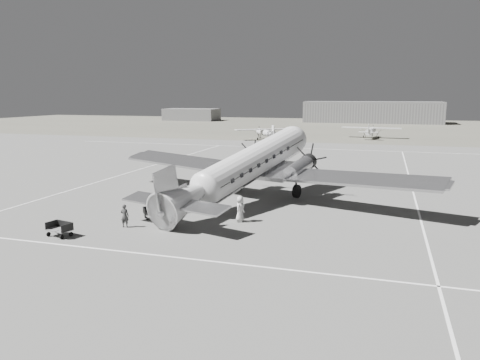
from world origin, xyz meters
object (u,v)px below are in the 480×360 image
baggage_cart_near (154,213)px  baggage_cart_far (59,229)px  ramp_agent (170,202)px  ground_crew (125,216)px  dc3_airliner (247,168)px  light_plane_left (265,134)px  light_plane_right (371,132)px  passenger (240,209)px  hangar_main (372,112)px  shed_secondary (192,115)px

baggage_cart_near → baggage_cart_far: 6.59m
ramp_agent → ground_crew: bearing=160.0°
dc3_airliner → baggage_cart_far: size_ratio=19.00×
baggage_cart_near → light_plane_left: bearing=57.2°
light_plane_right → ramp_agent: size_ratio=6.78×
passenger → baggage_cart_near: bearing=107.4°
hangar_main → ground_crew: size_ratio=27.23×
dc3_airliner → passenger: bearing=-61.9°
shed_secondary → ground_crew: 133.66m
light_plane_right → baggage_cart_near: light_plane_right is taller
light_plane_right → dc3_airliner: bearing=-92.6°
baggage_cart_near → baggage_cart_far: size_ratio=0.93×
shed_secondary → ramp_agent: (49.49, -120.47, -1.12)m
hangar_main → shed_secondary: (-60.00, -5.00, -1.30)m
dc3_airliner → baggage_cart_near: 8.68m
light_plane_left → baggage_cart_near: light_plane_left is taller
light_plane_left → light_plane_right: (19.49, 10.15, 0.02)m
ground_crew → light_plane_right: bearing=-106.1°
shed_secondary → baggage_cart_far: (45.46, -127.63, -1.56)m
ramp_agent → passenger: size_ratio=0.98×
hangar_main → light_plane_left: (-17.93, -67.60, -2.08)m
light_plane_left → passenger: 59.91m
dc3_airliner → passenger: size_ratio=16.59×
ground_crew → ramp_agent: ramp_agent is taller
shed_secondary → light_plane_right: 80.87m
light_plane_left → ground_crew: bearing=-117.3°
ground_crew → passenger: passenger is taller
light_plane_right → ramp_agent: bearing=-95.7°
passenger → dc3_airliner: bearing=19.5°
light_plane_left → ramp_agent: 58.34m
dc3_airliner → baggage_cart_near: size_ratio=20.34×
dc3_airliner → light_plane_right: (7.65, 62.88, -1.60)m
passenger → light_plane_left: bearing=20.6°
light_plane_left → ramp_agent: (7.42, -57.87, -0.34)m
hangar_main → ground_crew: hangar_main is taller
baggage_cart_near → ramp_agent: bearing=33.9°
baggage_cart_near → ground_crew: (-0.77, -2.57, 0.36)m
ground_crew → light_plane_left: bearing=-90.0°
hangar_main → light_plane_left: bearing=-104.9°
shed_secondary → ramp_agent: bearing=-67.7°
baggage_cart_near → baggage_cart_far: (-3.55, -5.56, 0.03)m
baggage_cart_far → passenger: (9.62, 6.55, 0.45)m
shed_secondary → ground_crew: bearing=-68.8°
hangar_main → ground_crew: (-11.76, -129.65, -2.53)m
hangar_main → shed_secondary: hangar_main is taller
light_plane_left → baggage_cart_near: 59.89m
shed_secondary → hangar_main: bearing=4.8°
baggage_cart_near → ground_crew: size_ratio=0.95×
hangar_main → dc3_airliner: 120.48m
hangar_main → light_plane_right: size_ratio=3.53×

